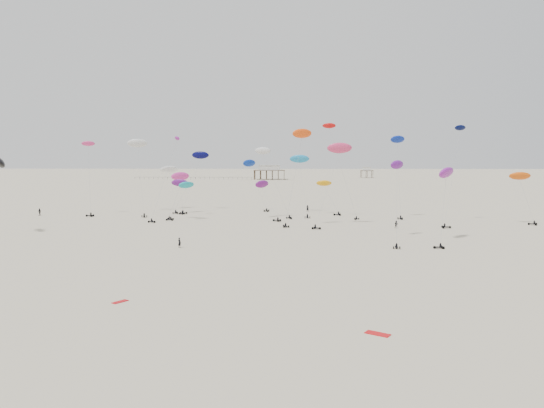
{
  "coord_description": "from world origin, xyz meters",
  "views": [
    {
      "loc": [
        3.03,
        -8.53,
        15.75
      ],
      "look_at": [
        0.0,
        88.0,
        7.0
      ],
      "focal_mm": 35.0,
      "sensor_mm": 36.0,
      "label": 1
    }
  ],
  "objects_px": {
    "pavilion_small": "(367,173)",
    "rig_9": "(523,186)",
    "rig_4": "(270,168)",
    "spectator_0": "(180,248)",
    "rig_0": "(398,155)",
    "pavilion_main": "(269,173)"
  },
  "relations": [
    {
      "from": "pavilion_main",
      "to": "spectator_0",
      "type": "relative_size",
      "value": 10.11
    },
    {
      "from": "pavilion_main",
      "to": "rig_4",
      "type": "xyz_separation_m",
      "value": [
        8.26,
        -224.5,
        8.55
      ]
    },
    {
      "from": "rig_9",
      "to": "spectator_0",
      "type": "bearing_deg",
      "value": 140.96
    },
    {
      "from": "rig_0",
      "to": "rig_4",
      "type": "height_order",
      "value": "rig_0"
    },
    {
      "from": "rig_9",
      "to": "spectator_0",
      "type": "xyz_separation_m",
      "value": [
        -72.77,
        -34.04,
        -8.98
      ]
    },
    {
      "from": "rig_0",
      "to": "rig_9",
      "type": "bearing_deg",
      "value": 146.51
    },
    {
      "from": "rig_0",
      "to": "rig_9",
      "type": "height_order",
      "value": "rig_0"
    },
    {
      "from": "rig_4",
      "to": "rig_9",
      "type": "xyz_separation_m",
      "value": [
        58.76,
        -10.28,
        -3.79
      ]
    },
    {
      "from": "pavilion_small",
      "to": "rig_0",
      "type": "xyz_separation_m",
      "value": [
        -29.25,
        -253.13,
        12.64
      ]
    },
    {
      "from": "rig_9",
      "to": "rig_4",
      "type": "bearing_deg",
      "value": 105.97
    },
    {
      "from": "rig_0",
      "to": "rig_4",
      "type": "bearing_deg",
      "value": -7.17
    },
    {
      "from": "pavilion_small",
      "to": "rig_0",
      "type": "bearing_deg",
      "value": -96.59
    },
    {
      "from": "rig_4",
      "to": "spectator_0",
      "type": "bearing_deg",
      "value": 43.82
    },
    {
      "from": "pavilion_small",
      "to": "rig_9",
      "type": "bearing_deg",
      "value": -90.65
    },
    {
      "from": "pavilion_main",
      "to": "rig_0",
      "type": "bearing_deg",
      "value": -79.65
    },
    {
      "from": "pavilion_small",
      "to": "rig_0",
      "type": "distance_m",
      "value": 255.13
    },
    {
      "from": "pavilion_main",
      "to": "rig_4",
      "type": "relative_size",
      "value": 1.15
    },
    {
      "from": "rig_0",
      "to": "spectator_0",
      "type": "height_order",
      "value": "rig_0"
    },
    {
      "from": "pavilion_main",
      "to": "rig_9",
      "type": "relative_size",
      "value": 1.7
    },
    {
      "from": "pavilion_small",
      "to": "rig_4",
      "type": "relative_size",
      "value": 0.49
    },
    {
      "from": "pavilion_small",
      "to": "rig_9",
      "type": "height_order",
      "value": "rig_9"
    },
    {
      "from": "rig_0",
      "to": "rig_9",
      "type": "relative_size",
      "value": 1.71
    }
  ]
}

